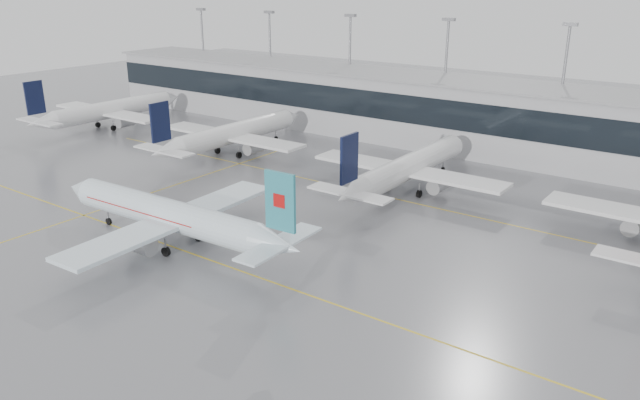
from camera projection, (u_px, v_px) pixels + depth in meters
The scene contains 12 objects.
ground at pixel (253, 275), 65.87m from camera, with size 320.00×320.00×0.00m, color slate.
taxi_line_main at pixel (253, 275), 65.87m from camera, with size 120.00×0.25×0.01m, color gold.
taxi_line_north at pixel (394, 199), 88.70m from camera, with size 120.00×0.25×0.01m, color gold.
taxi_line_cross at pixel (171, 186), 93.91m from camera, with size 0.25×60.00×0.01m, color gold.
terminal at pixel (485, 118), 111.04m from camera, with size 180.00×15.00×12.00m, color #A0A0A4.
terminal_glass at pixel (468, 117), 104.78m from camera, with size 180.00×0.20×5.00m, color black.
terminal_roof at pixel (488, 83), 108.94m from camera, with size 182.00×16.00×0.40m, color gray.
light_masts at pixel (501, 73), 113.12m from camera, with size 156.40×1.00×22.60m.
air_canada_jet at pixel (173, 216), 71.84m from camera, with size 37.17×29.92×11.76m.
parked_jet_a at pixel (109, 110), 129.05m from camera, with size 29.64×36.96×11.72m.
parked_jet_b at pixel (232, 134), 109.65m from camera, with size 29.64×36.96×11.72m.
parked_jet_c at pixel (408, 168), 90.26m from camera, with size 29.64×36.96×11.72m.
Camera 1 is at (40.63, -43.80, 29.73)m, focal length 35.00 mm.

